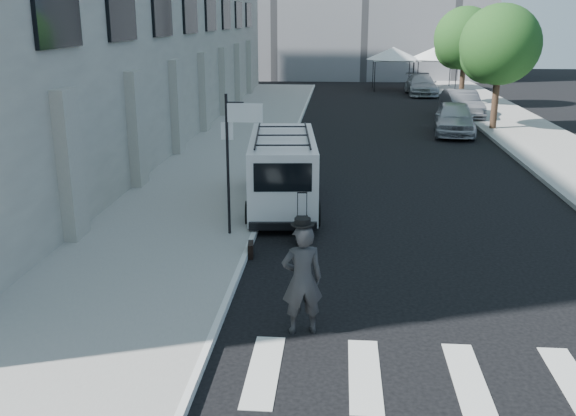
% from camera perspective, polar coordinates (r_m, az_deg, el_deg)
% --- Properties ---
extents(ground, '(120.00, 120.00, 0.00)m').
position_cam_1_polar(ground, '(13.15, 3.76, -7.68)').
color(ground, black).
rests_on(ground, ground).
extents(sidewalk_left, '(4.50, 48.00, 0.15)m').
position_cam_1_polar(sidewalk_left, '(28.82, -4.17, 5.96)').
color(sidewalk_left, gray).
rests_on(sidewalk_left, ground).
extents(sidewalk_right, '(4.00, 56.00, 0.15)m').
position_cam_1_polar(sidewalk_right, '(33.61, 20.05, 6.54)').
color(sidewalk_right, gray).
rests_on(sidewalk_right, ground).
extents(building_left, '(10.00, 44.00, 12.00)m').
position_cam_1_polar(building_left, '(32.15, -17.30, 17.02)').
color(building_left, gray).
rests_on(building_left, ground).
extents(sign_pole, '(1.03, 0.07, 3.50)m').
position_cam_1_polar(sign_pole, '(15.63, -4.59, 6.45)').
color(sign_pole, black).
rests_on(sign_pole, sidewalk_left).
extents(tree_near, '(3.80, 3.83, 6.03)m').
position_cam_1_polar(tree_near, '(33.00, 18.09, 13.39)').
color(tree_near, black).
rests_on(tree_near, ground).
extents(tree_far, '(3.80, 3.83, 6.03)m').
position_cam_1_polar(tree_far, '(41.81, 15.30, 14.15)').
color(tree_far, black).
rests_on(tree_far, ground).
extents(tent_left, '(4.00, 4.00, 3.20)m').
position_cam_1_polar(tent_left, '(50.20, 9.34, 13.39)').
color(tent_left, black).
rests_on(tent_left, ground).
extents(tent_right, '(4.00, 4.00, 3.20)m').
position_cam_1_polar(tent_right, '(51.04, 12.98, 13.25)').
color(tent_right, black).
rests_on(tent_right, ground).
extents(businessman, '(0.83, 0.64, 2.01)m').
position_cam_1_polar(businessman, '(11.27, 1.27, -6.37)').
color(businessman, '#303032').
rests_on(businessman, ground).
extents(briefcase, '(0.16, 0.45, 0.34)m').
position_cam_1_polar(briefcase, '(15.07, -3.34, -3.72)').
color(briefcase, black).
rests_on(briefcase, ground).
extents(suitcase, '(0.33, 0.48, 1.27)m').
position_cam_1_polar(suitcase, '(15.84, 1.28, -2.02)').
color(suitcase, black).
rests_on(suitcase, ground).
extents(cargo_van, '(2.35, 5.71, 2.12)m').
position_cam_1_polar(cargo_van, '(18.71, -0.48, 3.36)').
color(cargo_van, silver).
rests_on(cargo_van, ground).
extents(parked_car_a, '(2.38, 4.73, 1.55)m').
position_cam_1_polar(parked_car_a, '(31.66, 14.60, 7.72)').
color(parked_car_a, '#A8AAB0').
rests_on(parked_car_a, ground).
extents(parked_car_b, '(1.87, 4.67, 1.51)m').
position_cam_1_polar(parked_car_b, '(37.14, 15.17, 8.91)').
color(parked_car_b, '#525359').
rests_on(parked_car_b, ground).
extents(parked_car_c, '(2.09, 4.96, 1.43)m').
position_cam_1_polar(parked_car_c, '(47.42, 11.75, 10.66)').
color(parked_car_c, '#9B9EA3').
rests_on(parked_car_c, ground).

